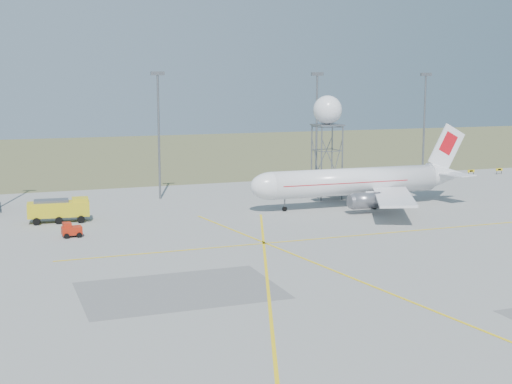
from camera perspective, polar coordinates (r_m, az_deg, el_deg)
name	(u,v)px	position (r m, az deg, el deg)	size (l,w,h in m)	color
ground	(463,315)	(61.74, 16.21, -9.43)	(400.00, 400.00, 0.00)	#999A94
grass_strip	(133,154)	(190.95, -9.78, 3.04)	(400.00, 120.00, 0.03)	#5A6537
mast_b	(159,125)	(115.73, -7.80, 5.36)	(2.20, 0.50, 20.50)	slate
mast_c	(317,121)	(124.97, 4.88, 5.66)	(2.20, 0.50, 20.50)	slate
mast_d	(424,119)	(135.89, 13.32, 5.71)	(2.20, 0.50, 20.50)	slate
taxi_sign_near	(471,171)	(150.80, 16.83, 1.59)	(1.60, 0.17, 1.20)	black
taxi_sign_far	(499,170)	(155.14, 18.88, 1.69)	(1.60, 0.17, 1.20)	black
airliner_main	(357,182)	(109.51, 8.10, 0.80)	(36.34, 35.37, 12.37)	white
radar_tower	(327,141)	(115.65, 5.71, 4.06)	(4.62, 4.62, 16.74)	slate
fire_truck	(60,211)	(100.36, -15.38, -1.46)	(8.34, 3.85, 3.25)	gold
baggage_tug	(71,231)	(90.65, -14.55, -3.07)	(2.46, 2.01, 1.85)	#AB1F0C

